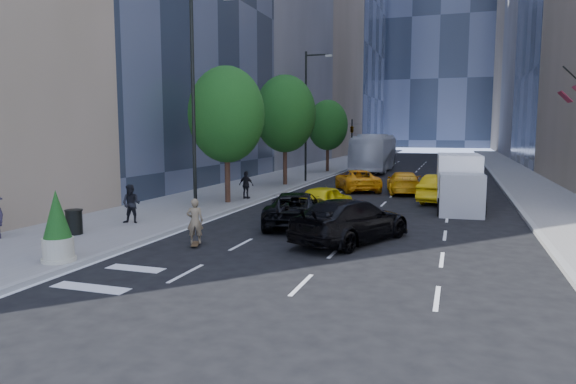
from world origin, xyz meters
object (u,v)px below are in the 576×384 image
(black_sedan_lincoln, at_px, (296,209))
(box_truck, at_px, (459,182))
(black_sedan_mercedes, at_px, (351,220))
(city_bus, at_px, (374,153))
(skateboarder, at_px, (195,224))
(trash_can, at_px, (74,223))
(planter_shrub, at_px, (57,227))

(black_sedan_lincoln, bearing_deg, box_truck, -146.68)
(black_sedan_lincoln, relative_size, black_sedan_mercedes, 0.95)
(city_bus, bearing_deg, black_sedan_mercedes, -84.25)
(skateboarder, height_order, black_sedan_lincoln, skateboarder)
(black_sedan_mercedes, xyz_separation_m, trash_can, (-10.23, -2.65, -0.20))
(black_sedan_lincoln, height_order, box_truck, box_truck)
(black_sedan_lincoln, relative_size, box_truck, 0.87)
(black_sedan_lincoln, height_order, city_bus, city_bus)
(skateboarder, height_order, city_bus, city_bus)
(city_bus, distance_m, box_truck, 25.83)
(planter_shrub, bearing_deg, city_bus, 85.17)
(skateboarder, relative_size, city_bus, 0.12)
(skateboarder, relative_size, black_sedan_mercedes, 0.29)
(trash_can, bearing_deg, black_sedan_mercedes, 14.51)
(skateboarder, xyz_separation_m, planter_shrub, (-2.67, -3.68, 0.39))
(planter_shrub, bearing_deg, black_sedan_mercedes, 38.24)
(skateboarder, bearing_deg, black_sedan_lincoln, -135.42)
(planter_shrub, bearing_deg, skateboarder, 54.02)
(black_sedan_lincoln, height_order, trash_can, black_sedan_lincoln)
(trash_can, relative_size, planter_shrub, 0.42)
(black_sedan_lincoln, bearing_deg, trash_can, 22.52)
(trash_can, height_order, planter_shrub, planter_shrub)
(skateboarder, relative_size, black_sedan_lincoln, 0.31)
(box_truck, xyz_separation_m, trash_can, (-14.01, -12.24, -0.84))
(black_sedan_lincoln, distance_m, planter_shrub, 9.98)
(city_bus, relative_size, box_truck, 2.21)
(black_sedan_mercedes, distance_m, city_bus, 34.38)
(skateboarder, distance_m, planter_shrub, 4.57)
(black_sedan_lincoln, bearing_deg, planter_shrub, 47.82)
(box_truck, bearing_deg, trash_can, -141.95)
(box_truck, relative_size, trash_can, 6.65)
(skateboarder, height_order, black_sedan_mercedes, same)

